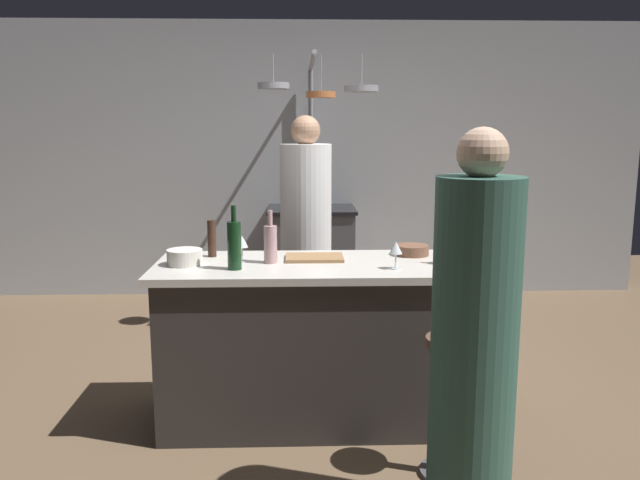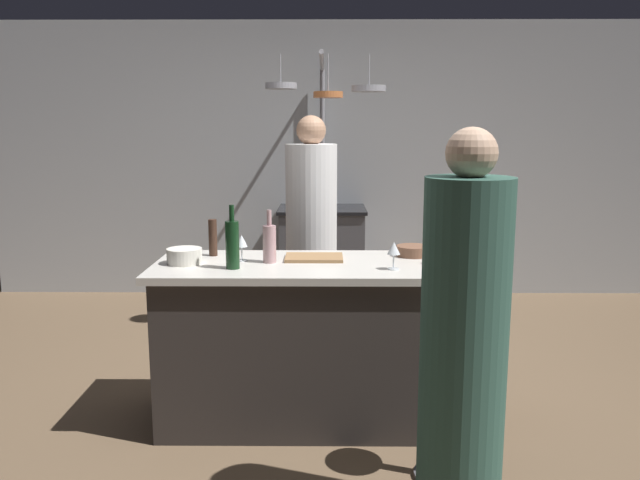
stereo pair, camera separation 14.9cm
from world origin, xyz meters
name	(u,v)px [view 1 (the left image)]	position (x,y,z in m)	size (l,w,h in m)	color
ground_plane	(321,418)	(0.00, 0.00, 0.00)	(9.00, 9.00, 0.00)	brown
back_wall	(311,161)	(0.00, 2.85, 1.30)	(6.40, 0.16, 2.60)	#B2B7BC
kitchen_island	(321,342)	(0.00, 0.00, 0.45)	(1.80, 0.72, 0.90)	#332D2B
stove_range	(312,255)	(0.00, 2.45, 0.45)	(0.80, 0.64, 0.89)	#47474C
chef	(306,246)	(-0.07, 1.07, 0.79)	(0.36, 0.36, 1.71)	white
bar_stool_right	(452,400)	(0.59, -0.62, 0.38)	(0.28, 0.28, 0.68)	#4C4C51
guest_right	(474,349)	(0.58, -0.99, 0.76)	(0.34, 0.34, 1.63)	#33594C
overhead_pot_rack	(316,120)	(0.03, 1.91, 1.68)	(0.90, 1.44, 2.17)	gray
cutting_board	(314,258)	(-0.03, 0.10, 0.91)	(0.32, 0.22, 0.02)	#997047
pepper_mill	(212,238)	(-0.61, 0.19, 1.01)	(0.05, 0.05, 0.21)	#382319
wine_bottle_amber	(459,245)	(0.74, -0.07, 1.01)	(0.07, 0.07, 0.29)	brown
wine_bottle_red	(234,244)	(-0.45, -0.14, 1.03)	(0.07, 0.07, 0.33)	#143319
wine_bottle_rose	(270,243)	(-0.27, 0.01, 1.01)	(0.07, 0.07, 0.29)	#B78C8E
wine_glass_near_right_guest	(396,249)	(0.38, -0.16, 1.01)	(0.07, 0.07, 0.15)	silver
wine_glass_by_chef	(242,243)	(-0.43, 0.05, 1.01)	(0.07, 0.07, 0.15)	silver
wine_glass_near_left_guest	(467,249)	(0.76, -0.16, 1.01)	(0.07, 0.07, 0.15)	silver
mixing_bowl_wooden	(412,250)	(0.53, 0.20, 0.93)	(0.19, 0.19, 0.06)	brown
mixing_bowl_ceramic	(185,257)	(-0.73, -0.02, 0.94)	(0.19, 0.19, 0.08)	silver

